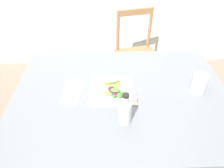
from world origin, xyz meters
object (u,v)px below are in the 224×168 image
Objects in this scene: chair_wooden_far at (137,54)px; mason_jar_iced_tea at (199,83)px; sandwich_half_front at (111,82)px; fork_on_napkin at (73,90)px; plate_lunch at (112,90)px; dining_table at (121,107)px; bottle_cold_brew at (124,113)px.

chair_wooden_far is 0.99m from mason_jar_iced_tea.
sandwich_half_front is 0.87× the size of mason_jar_iced_tea.
chair_wooden_far is 1.06m from fork_on_napkin.
chair_wooden_far reaches higher than plate_lunch.
dining_table is 6.97× the size of bottle_cold_brew.
fork_on_napkin is at bearing 177.16° from plate_lunch.
fork_on_napkin reaches higher than dining_table.
plate_lunch is 1.44× the size of fork_on_napkin.
bottle_cold_brew reaches higher than sandwich_half_front.
dining_table is at bearing -48.55° from sandwich_half_front.
mason_jar_iced_tea reaches higher than fork_on_napkin.
fork_on_napkin is 1.00× the size of bottle_cold_brew.
chair_wooden_far is at bearing 71.15° from sandwich_half_front.
dining_table is 10.92× the size of mason_jar_iced_tea.
bottle_cold_brew is (0.05, -0.24, 0.06)m from plate_lunch.
mason_jar_iced_tea is at bearing -76.12° from chair_wooden_far.
chair_wooden_far is 4.71× the size of fork_on_napkin.
bottle_cold_brew is (-0.24, -1.13, 0.36)m from chair_wooden_far.
chair_wooden_far reaches higher than mason_jar_iced_tea.
chair_wooden_far reaches higher than fork_on_napkin.
bottle_cold_brew reaches higher than chair_wooden_far.
sandwich_half_front is (-0.06, 0.06, 0.15)m from dining_table.
plate_lunch is (-0.29, -0.89, 0.30)m from chair_wooden_far.
dining_table is 12.56× the size of sandwich_half_front.
chair_wooden_far is 4.71× the size of bottle_cold_brew.
dining_table is 0.28m from bottle_cold_brew.
mason_jar_iced_tea is at bearing -1.88° from fork_on_napkin.
fork_on_napkin is (-0.23, -0.03, -0.03)m from sandwich_half_front.
sandwich_half_front reaches higher than plate_lunch.
mason_jar_iced_tea is at bearing 1.23° from dining_table.
sandwich_half_front is 0.52m from mason_jar_iced_tea.
sandwich_half_front reaches higher than dining_table.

